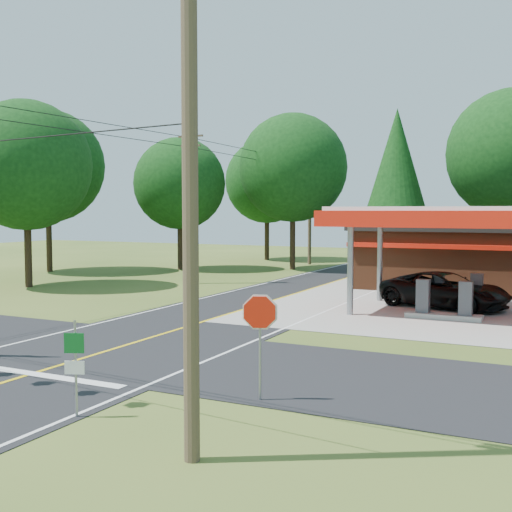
% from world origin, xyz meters
% --- Properties ---
extents(ground, '(120.00, 120.00, 0.00)m').
position_xyz_m(ground, '(0.00, 0.00, 0.00)').
color(ground, '#3C551E').
rests_on(ground, ground).
extents(main_highway, '(8.00, 120.00, 0.02)m').
position_xyz_m(main_highway, '(0.00, 0.00, 0.01)').
color(main_highway, black).
rests_on(main_highway, ground).
extents(cross_road, '(70.00, 7.00, 0.02)m').
position_xyz_m(cross_road, '(0.00, 0.00, 0.01)').
color(cross_road, black).
rests_on(cross_road, ground).
extents(lane_center_yellow, '(0.15, 110.00, 0.00)m').
position_xyz_m(lane_center_yellow, '(0.00, 0.00, 0.03)').
color(lane_center_yellow, yellow).
rests_on(lane_center_yellow, main_highway).
extents(gas_canopy, '(10.60, 7.40, 4.88)m').
position_xyz_m(gas_canopy, '(9.00, 13.00, 4.27)').
color(gas_canopy, gray).
rests_on(gas_canopy, ground).
extents(convenience_store, '(16.40, 7.55, 3.80)m').
position_xyz_m(convenience_store, '(10.00, 22.98, 1.92)').
color(convenience_store, brown).
rests_on(convenience_store, ground).
extents(utility_pole_near_right, '(1.80, 0.30, 11.50)m').
position_xyz_m(utility_pole_near_right, '(7.50, -7.00, 5.96)').
color(utility_pole_near_right, '#473828').
rests_on(utility_pole_near_right, ground).
extents(utility_pole_far_left, '(1.80, 0.30, 10.00)m').
position_xyz_m(utility_pole_far_left, '(-8.00, 18.00, 5.20)').
color(utility_pole_far_left, '#473828').
rests_on(utility_pole_far_left, ground).
extents(utility_pole_north, '(0.30, 0.30, 9.50)m').
position_xyz_m(utility_pole_north, '(-6.50, 35.00, 4.75)').
color(utility_pole_north, '#473828').
rests_on(utility_pole_north, ground).
extents(treeline_backdrop, '(70.27, 51.59, 13.30)m').
position_xyz_m(treeline_backdrop, '(0.82, 24.01, 7.49)').
color(treeline_backdrop, '#332316').
rests_on(treeline_backdrop, ground).
extents(suv_car, '(7.77, 7.77, 1.71)m').
position_xyz_m(suv_car, '(8.50, 14.50, 0.86)').
color(suv_car, black).
rests_on(suv_car, ground).
extents(octagonal_stop_sign, '(0.87, 0.36, 2.68)m').
position_xyz_m(octagonal_stop_sign, '(7.00, -3.01, 2.02)').
color(octagonal_stop_sign, gray).
rests_on(octagonal_stop_sign, ground).
extents(route_sign_post, '(0.44, 0.20, 2.24)m').
position_xyz_m(route_sign_post, '(3.80, -6.02, 1.34)').
color(route_sign_post, gray).
rests_on(route_sign_post, ground).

